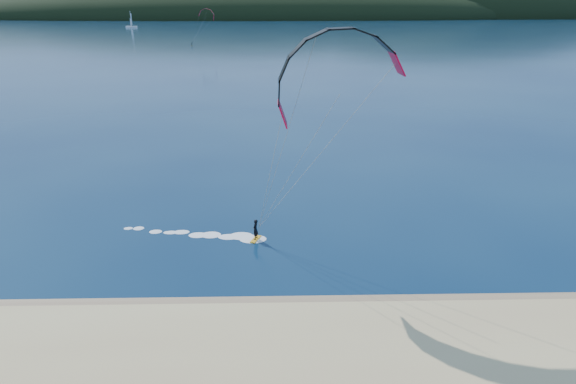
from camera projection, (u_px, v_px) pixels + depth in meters
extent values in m
plane|color=#081D3D|center=(230.00, 367.00, 22.49)|extent=(1800.00, 1800.00, 0.00)
cube|color=#896D50|center=(237.00, 310.00, 26.66)|extent=(220.00, 2.50, 0.10)
ellipsoid|color=black|center=(241.00, 18.00, 691.82)|extent=(840.00, 280.00, 110.00)
ellipsoid|color=black|center=(443.00, 18.00, 735.51)|extent=(600.00, 240.00, 140.00)
ellipsoid|color=black|center=(32.00, 18.00, 740.82)|extent=(520.00, 220.00, 90.00)
cube|color=gold|center=(256.00, 239.00, 34.79)|extent=(0.82, 1.30, 0.07)
imported|color=black|center=(255.00, 229.00, 34.51)|extent=(0.55, 0.65, 1.53)
cylinder|color=gray|center=(295.00, 168.00, 30.86)|extent=(0.02, 0.02, 11.80)
cube|color=gold|center=(192.00, 46.00, 207.23)|extent=(0.66, 1.26, 0.07)
imported|color=black|center=(192.00, 44.00, 206.95)|extent=(0.72, 0.83, 1.48)
cylinder|color=gray|center=(199.00, 30.00, 202.64)|extent=(0.02, 0.02, 14.04)
cube|color=white|center=(132.00, 27.00, 386.11)|extent=(8.93, 3.24, 1.54)
cylinder|color=white|center=(131.00, 19.00, 383.90)|extent=(0.22, 0.22, 12.12)
cube|color=white|center=(131.00, 19.00, 385.34)|extent=(0.19, 2.86, 8.81)
cube|color=white|center=(130.00, 22.00, 383.06)|extent=(0.16, 2.20, 5.51)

